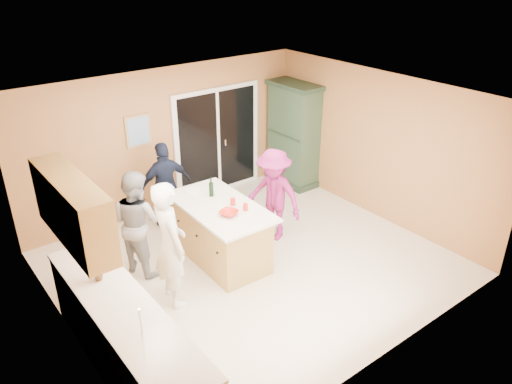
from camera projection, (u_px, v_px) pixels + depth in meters
floor at (252, 263)px, 7.73m from camera, size 5.50×5.50×0.00m
ceiling at (252, 99)px, 6.59m from camera, size 5.50×5.00×0.10m
wall_back at (168, 140)px, 8.94m from camera, size 5.50×0.10×2.60m
wall_front at (392, 267)px, 5.38m from camera, size 5.50×0.10×2.60m
wall_left at (59, 252)px, 5.65m from camera, size 0.10×5.00×2.60m
wall_right at (378, 146)px, 8.67m from camera, size 0.10×5.00×2.60m
left_cabinet_run at (132, 349)px, 5.44m from camera, size 0.65×3.05×1.24m
upper_cabinets at (73, 209)px, 5.35m from camera, size 0.35×1.60×0.75m
sliding_door at (218, 141)px, 9.60m from camera, size 1.90×0.07×2.10m
framed_picture at (138, 131)px, 8.49m from camera, size 0.46×0.04×0.56m
kitchen_island at (221, 234)px, 7.66m from camera, size 1.02×1.83×0.95m
green_hutch at (294, 136)px, 10.00m from camera, size 0.60×1.13×2.08m
woman_white at (170, 244)px, 6.55m from camera, size 0.51×0.70×1.80m
woman_grey at (137, 222)px, 7.27m from camera, size 0.83×0.94×1.61m
woman_navy at (166, 185)px, 8.47m from camera, size 0.93×0.45×1.54m
woman_magenta at (274, 195)px, 8.11m from camera, size 0.86×1.14×1.57m
serving_bowl at (229, 213)px, 7.15m from camera, size 0.34×0.34×0.06m
tulip_vase at (96, 265)px, 5.68m from camera, size 0.25×0.19×0.42m
tumbler_near at (245, 207)px, 7.27m from camera, size 0.09×0.09×0.11m
tumbler_far at (233, 202)px, 7.42m from camera, size 0.10×0.10×0.11m
wine_bottle at (211, 189)px, 7.66m from camera, size 0.07×0.07×0.30m
white_plate at (193, 191)px, 7.86m from camera, size 0.27×0.27×0.02m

